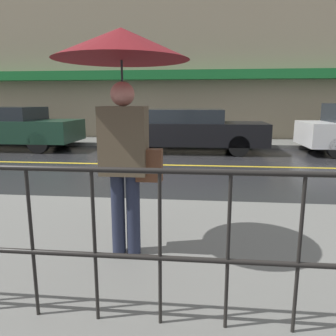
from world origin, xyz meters
name	(u,v)px	position (x,y,z in m)	size (l,w,h in m)	color
ground_plane	(116,164)	(0.00, 0.00, 0.00)	(80.00, 80.00, 0.00)	#262628
sidewalk_near	(3,240)	(0.00, -4.89, 0.06)	(28.00, 3.06, 0.12)	slate
sidewalk_far	(145,142)	(0.00, 4.33, 0.06)	(28.00, 1.94, 0.12)	slate
lane_marking	(116,164)	(0.00, 0.00, 0.00)	(25.20, 0.12, 0.01)	gold
building_storefront	(149,62)	(0.00, 5.42, 3.13)	(28.00, 0.85, 6.33)	gray
pedestrian	(122,71)	(1.47, -5.16, 1.84)	(1.20, 1.20, 2.08)	#23283D
car_dark_green	(8,127)	(-4.32, 2.33, 0.74)	(4.62, 1.90, 1.41)	#193828
car_black	(188,130)	(1.73, 2.33, 0.70)	(4.79, 1.78, 1.34)	black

